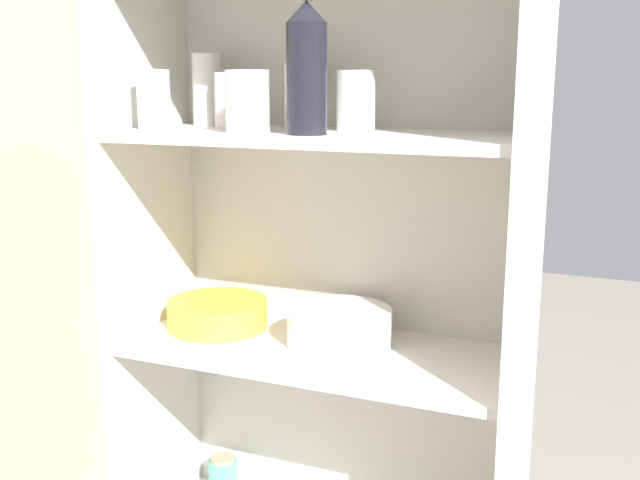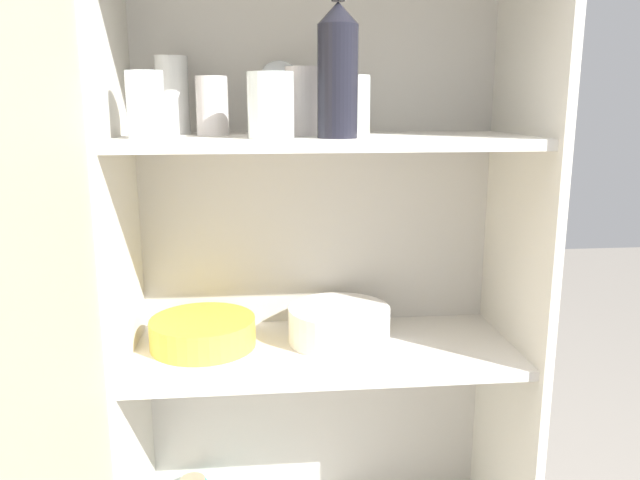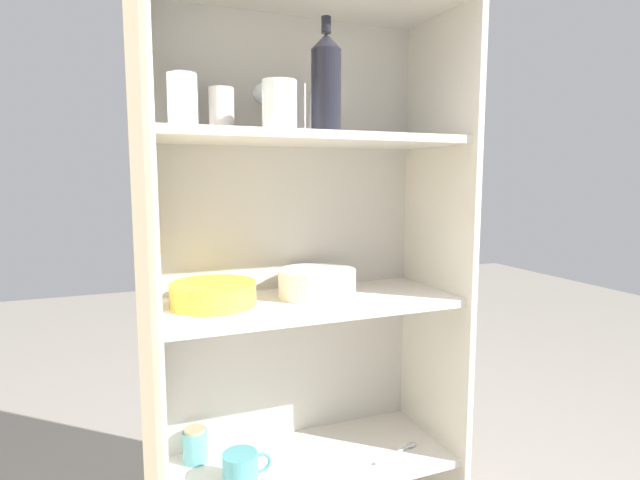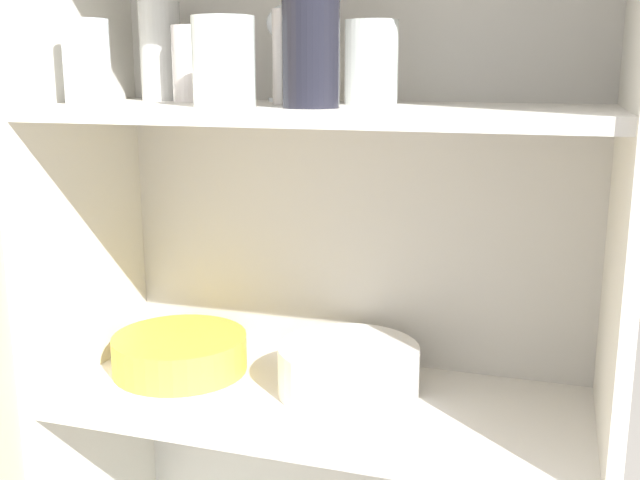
% 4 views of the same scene
% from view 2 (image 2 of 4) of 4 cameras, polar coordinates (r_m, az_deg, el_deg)
% --- Properties ---
extents(cupboard_back_panel, '(0.80, 0.02, 1.52)m').
position_cam_2_polar(cupboard_back_panel, '(1.43, -0.26, -7.42)').
color(cupboard_back_panel, silver).
rests_on(cupboard_back_panel, ground_plane).
extents(cupboard_side_left, '(0.02, 0.35, 1.52)m').
position_cam_2_polar(cupboard_side_left, '(1.30, -17.13, -10.18)').
color(cupboard_side_left, silver).
rests_on(cupboard_side_left, ground_plane).
extents(cupboard_side_right, '(0.02, 0.35, 1.52)m').
position_cam_2_polar(cupboard_side_right, '(1.37, 17.01, -8.91)').
color(cupboard_side_right, silver).
rests_on(cupboard_side_right, ground_plane).
extents(shelf_board_middle, '(0.76, 0.31, 0.02)m').
position_cam_2_polar(shelf_board_middle, '(1.28, 0.46, -10.12)').
color(shelf_board_middle, silver).
extents(shelf_board_upper, '(0.76, 0.31, 0.02)m').
position_cam_2_polar(shelf_board_upper, '(1.18, 0.50, 9.04)').
color(shelf_board_upper, silver).
extents(cupboard_door, '(0.05, 0.40, 1.52)m').
position_cam_2_polar(cupboard_door, '(0.98, -22.98, -18.43)').
color(cupboard_door, tan).
rests_on(cupboard_door, ground_plane).
extents(tumbler_glass_0, '(0.06, 0.06, 0.11)m').
position_cam_2_polar(tumbler_glass_0, '(1.12, -15.66, 11.80)').
color(tumbler_glass_0, white).
rests_on(tumbler_glass_0, shelf_board_upper).
extents(tumbler_glass_1, '(0.06, 0.06, 0.11)m').
position_cam_2_polar(tumbler_glass_1, '(1.22, -9.83, 12.00)').
color(tumbler_glass_1, silver).
rests_on(tumbler_glass_1, shelf_board_upper).
extents(tumbler_glass_2, '(0.07, 0.07, 0.11)m').
position_cam_2_polar(tumbler_glass_2, '(1.24, 2.88, 12.23)').
color(tumbler_glass_2, white).
rests_on(tumbler_glass_2, shelf_board_upper).
extents(tumbler_glass_3, '(0.07, 0.07, 0.13)m').
position_cam_2_polar(tumbler_glass_3, '(1.20, -1.50, 12.55)').
color(tumbler_glass_3, silver).
rests_on(tumbler_glass_3, shelf_board_upper).
extents(tumbler_glass_4, '(0.08, 0.08, 0.11)m').
position_cam_2_polar(tumbler_glass_4, '(1.09, -4.53, 12.16)').
color(tumbler_glass_4, white).
rests_on(tumbler_glass_4, shelf_board_upper).
extents(tumbler_glass_5, '(0.06, 0.06, 0.15)m').
position_cam_2_polar(tumbler_glass_5, '(1.27, -13.33, 12.73)').
color(tumbler_glass_5, white).
rests_on(tumbler_glass_5, shelf_board_upper).
extents(wine_glass_0, '(0.07, 0.07, 0.14)m').
position_cam_2_polar(wine_glass_0, '(1.28, -3.76, 14.34)').
color(wine_glass_0, white).
rests_on(wine_glass_0, shelf_board_upper).
extents(wine_bottle, '(0.07, 0.07, 0.26)m').
position_cam_2_polar(wine_bottle, '(1.10, 1.63, 15.28)').
color(wine_bottle, black).
rests_on(wine_bottle, shelf_board_upper).
extents(plate_stack_white, '(0.21, 0.21, 0.07)m').
position_cam_2_polar(plate_stack_white, '(1.30, 1.76, -7.68)').
color(plate_stack_white, white).
rests_on(plate_stack_white, shelf_board_middle).
extents(mixing_bowl_large, '(0.21, 0.21, 0.06)m').
position_cam_2_polar(mixing_bowl_large, '(1.29, -10.66, -8.17)').
color(mixing_bowl_large, gold).
rests_on(mixing_bowl_large, shelf_board_middle).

